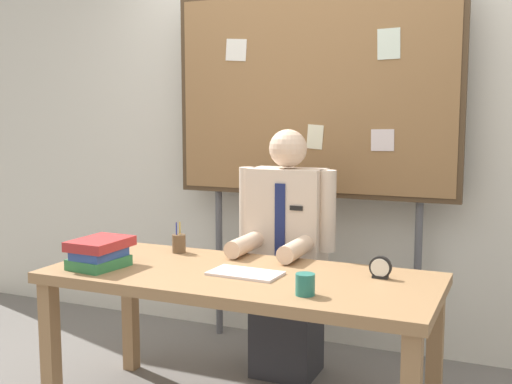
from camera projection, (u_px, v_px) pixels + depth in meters
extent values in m
cube|color=silver|center=(322.00, 128.00, 3.86)|extent=(6.40, 0.08, 2.70)
cube|color=#9E754C|center=(240.00, 278.00, 2.84)|extent=(1.78, 0.76, 0.05)
cube|color=#9E754C|center=(51.00, 351.00, 2.92)|extent=(0.07, 0.07, 0.67)
cube|color=#9E754C|center=(130.00, 311.00, 3.51)|extent=(0.07, 0.07, 0.67)
cube|color=#9E754C|center=(435.00, 357.00, 2.85)|extent=(0.07, 0.07, 0.67)
cube|color=#2D2D33|center=(287.00, 335.00, 3.46)|extent=(0.34, 0.30, 0.44)
cube|color=beige|center=(287.00, 233.00, 3.39)|extent=(0.40, 0.22, 0.71)
sphere|color=beige|center=(288.00, 148.00, 3.33)|extent=(0.20, 0.20, 0.20)
cylinder|color=beige|center=(247.00, 206.00, 3.44)|extent=(0.09, 0.09, 0.43)
cylinder|color=beige|center=(327.00, 211.00, 3.26)|extent=(0.09, 0.09, 0.43)
cylinder|color=beige|center=(244.00, 245.00, 3.21)|extent=(0.09, 0.30, 0.09)
cylinder|color=beige|center=(295.00, 249.00, 3.10)|extent=(0.09, 0.30, 0.09)
cube|color=navy|center=(280.00, 227.00, 3.28)|extent=(0.06, 0.01, 0.46)
cube|color=black|center=(296.00, 208.00, 3.23)|extent=(0.07, 0.01, 0.02)
cube|color=#4C3823|center=(312.00, 94.00, 3.66)|extent=(1.73, 0.05, 1.21)
cube|color=olive|center=(311.00, 94.00, 3.64)|extent=(1.67, 0.04, 1.15)
cylinder|color=#59595E|center=(219.00, 260.00, 4.07)|extent=(0.04, 0.04, 0.98)
cylinder|color=#59595E|center=(417.00, 281.00, 3.56)|extent=(0.04, 0.04, 0.98)
cube|color=white|center=(236.00, 50.00, 3.78)|extent=(0.14, 0.00, 0.14)
cube|color=silver|center=(389.00, 44.00, 3.41)|extent=(0.13, 0.00, 0.17)
cube|color=silver|center=(383.00, 140.00, 3.49)|extent=(0.13, 0.00, 0.12)
cube|color=#F4EFCC|center=(315.00, 137.00, 3.64)|extent=(0.10, 0.00, 0.15)
cube|color=#337F47|center=(99.00, 262.00, 2.93)|extent=(0.23, 0.27, 0.05)
cube|color=#2D4C99|center=(99.00, 254.00, 2.92)|extent=(0.19, 0.24, 0.04)
cube|color=#B22D2D|center=(100.00, 244.00, 2.94)|extent=(0.22, 0.29, 0.05)
cube|color=silver|center=(245.00, 273.00, 2.81)|extent=(0.33, 0.19, 0.01)
cylinder|color=black|center=(380.00, 267.00, 2.74)|extent=(0.10, 0.02, 0.10)
cylinder|color=white|center=(380.00, 268.00, 2.73)|extent=(0.08, 0.00, 0.08)
cube|color=black|center=(380.00, 277.00, 2.75)|extent=(0.07, 0.04, 0.01)
cylinder|color=#267266|center=(305.00, 284.00, 2.49)|extent=(0.08, 0.08, 0.09)
cylinder|color=brown|center=(179.00, 244.00, 3.25)|extent=(0.07, 0.07, 0.09)
cylinder|color=#263399|center=(177.00, 236.00, 3.24)|extent=(0.01, 0.01, 0.15)
cylinder|color=maroon|center=(177.00, 236.00, 3.25)|extent=(0.01, 0.01, 0.15)
cylinder|color=gold|center=(180.00, 236.00, 3.26)|extent=(0.01, 0.01, 0.15)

